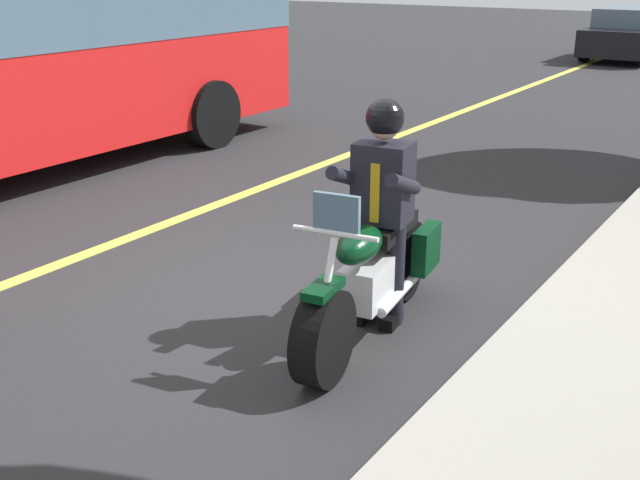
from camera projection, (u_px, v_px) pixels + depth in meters
ground_plane at (262, 296)px, 6.52m from camera, size 80.00×80.00×0.00m
lane_center_stripe at (99, 249)px, 7.56m from camera, size 60.00×0.16×0.01m
motorcycle_main at (371, 276)px, 5.76m from camera, size 2.22×0.80×1.26m
rider_main at (382, 194)px, 5.73m from camera, size 0.68×0.62×1.74m
car_silver at (631, 34)px, 21.79m from camera, size 4.60×1.92×1.40m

